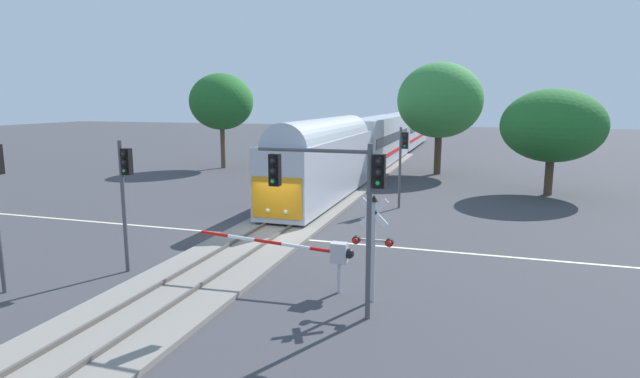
% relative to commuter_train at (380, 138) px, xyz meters
% --- Properties ---
extents(ground_plane, '(220.00, 220.00, 0.00)m').
position_rel_commuter_train_xyz_m(ground_plane, '(-0.00, -29.58, -2.73)').
color(ground_plane, '#3D3D42').
extents(road_centre_stripe, '(44.00, 0.20, 0.01)m').
position_rel_commuter_train_xyz_m(road_centre_stripe, '(-0.00, -29.58, -2.73)').
color(road_centre_stripe, beige).
rests_on(road_centre_stripe, ground).
extents(railway_track, '(4.40, 80.00, 0.32)m').
position_rel_commuter_train_xyz_m(railway_track, '(-0.00, -29.58, -2.64)').
color(railway_track, gray).
rests_on(railway_track, ground).
extents(commuter_train, '(3.04, 60.31, 5.16)m').
position_rel_commuter_train_xyz_m(commuter_train, '(0.00, 0.00, 0.00)').
color(commuter_train, '#B2B7C1').
rests_on(commuter_train, railway_track).
extents(crossing_gate_near, '(5.90, 0.40, 1.84)m').
position_rel_commuter_train_xyz_m(crossing_gate_near, '(4.69, -35.72, -1.30)').
color(crossing_gate_near, '#B7B7BC').
rests_on(crossing_gate_near, ground).
extents(crossing_signal_mast, '(1.36, 0.44, 3.63)m').
position_rel_commuter_train_xyz_m(crossing_signal_mast, '(6.62, -36.18, -0.51)').
color(crossing_signal_mast, '#B2B2B7').
rests_on(crossing_signal_mast, ground).
extents(traffic_signal_median, '(0.53, 0.38, 5.15)m').
position_rel_commuter_train_xyz_m(traffic_signal_median, '(-3.04, -36.04, 0.73)').
color(traffic_signal_median, '#4C4C51').
rests_on(traffic_signal_median, ground).
extents(traffic_signal_near_right, '(3.99, 0.38, 5.40)m').
position_rel_commuter_train_xyz_m(traffic_signal_near_right, '(5.77, -37.55, 1.32)').
color(traffic_signal_near_right, '#4C4C51').
rests_on(traffic_signal_near_right, ground).
extents(traffic_signal_far_side, '(0.53, 0.38, 5.02)m').
position_rel_commuter_train_xyz_m(traffic_signal_far_side, '(5.32, -20.92, 0.63)').
color(traffic_signal_far_side, '#4C4C51').
rests_on(traffic_signal_far_side, ground).
extents(maple_right_background, '(7.02, 7.02, 7.43)m').
position_rel_commuter_train_xyz_m(maple_right_background, '(14.58, -13.20, 2.14)').
color(maple_right_background, '#4C3828').
rests_on(maple_right_background, ground).
extents(pine_left_background, '(6.15, 6.15, 9.18)m').
position_rel_commuter_train_xyz_m(pine_left_background, '(-14.32, -7.04, 3.73)').
color(pine_left_background, brown).
rests_on(pine_left_background, ground).
extents(elm_centre_background, '(7.52, 7.52, 9.93)m').
position_rel_commuter_train_xyz_m(elm_centre_background, '(6.22, -5.06, 3.86)').
color(elm_centre_background, '#4C3828').
rests_on(elm_centre_background, ground).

